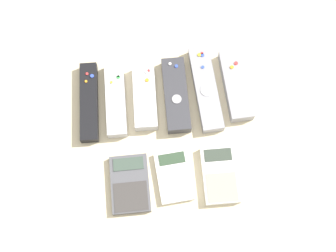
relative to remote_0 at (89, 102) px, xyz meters
name	(u,v)px	position (x,y,z in m)	size (l,w,h in m)	color
ground_plane	(170,145)	(0.18, -0.12, -0.01)	(3.00, 3.00, 0.00)	beige
remote_0	(89,102)	(0.00, 0.00, 0.00)	(0.05, 0.20, 0.02)	black
remote_1	(116,99)	(0.06, 0.00, 0.00)	(0.05, 0.18, 0.03)	#B7B7BC
remote_2	(145,97)	(0.13, 0.00, 0.00)	(0.06, 0.16, 0.03)	#B7B7BC
remote_3	(176,95)	(0.20, -0.01, 0.00)	(0.06, 0.18, 0.03)	#333338
remote_4	(206,89)	(0.28, 0.00, 0.00)	(0.06, 0.22, 0.03)	gray
remote_5	(236,85)	(0.35, 0.00, 0.00)	(0.06, 0.18, 0.03)	gray
calculator_0	(130,184)	(0.08, -0.20, 0.00)	(0.09, 0.13, 0.02)	#4C4C51
calculator_1	(176,176)	(0.18, -0.20, -0.01)	(0.08, 0.12, 0.01)	silver
calculator_2	(220,175)	(0.28, -0.21, 0.00)	(0.08, 0.13, 0.02)	silver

